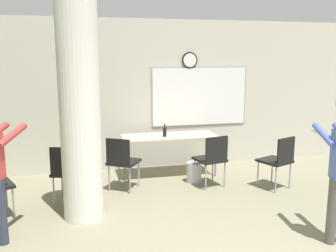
{
  "coord_description": "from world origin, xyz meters",
  "views": [
    {
      "loc": [
        -1.35,
        -1.91,
        2.11
      ],
      "look_at": [
        -0.22,
        2.81,
        1.21
      ],
      "focal_mm": 40.0,
      "sensor_mm": 36.0,
      "label": 1
    }
  ],
  "objects_px": {
    "folding_table": "(170,138)",
    "chair_table_right": "(212,157)",
    "chair_near_pillar": "(68,169)",
    "bottle_on_table": "(165,132)",
    "chair_table_left": "(122,159)",
    "chair_mid_room": "(278,158)"
  },
  "relations": [
    {
      "from": "folding_table",
      "to": "chair_near_pillar",
      "type": "relative_size",
      "value": 1.94
    },
    {
      "from": "folding_table",
      "to": "chair_table_right",
      "type": "distance_m",
      "value": 0.96
    },
    {
      "from": "bottle_on_table",
      "to": "chair_mid_room",
      "type": "xyz_separation_m",
      "value": [
        1.63,
        -1.05,
        -0.31
      ]
    },
    {
      "from": "chair_near_pillar",
      "to": "chair_mid_room",
      "type": "relative_size",
      "value": 1.0
    },
    {
      "from": "chair_table_left",
      "to": "folding_table",
      "type": "bearing_deg",
      "value": 32.77
    },
    {
      "from": "folding_table",
      "to": "chair_near_pillar",
      "type": "height_order",
      "value": "chair_near_pillar"
    },
    {
      "from": "bottle_on_table",
      "to": "chair_near_pillar",
      "type": "distance_m",
      "value": 1.89
    },
    {
      "from": "chair_table_right",
      "to": "chair_table_left",
      "type": "height_order",
      "value": "same"
    },
    {
      "from": "folding_table",
      "to": "chair_table_left",
      "type": "distance_m",
      "value": 1.11
    },
    {
      "from": "folding_table",
      "to": "bottle_on_table",
      "type": "distance_m",
      "value": 0.19
    },
    {
      "from": "bottle_on_table",
      "to": "chair_table_right",
      "type": "relative_size",
      "value": 0.26
    },
    {
      "from": "folding_table",
      "to": "chair_table_right",
      "type": "xyz_separation_m",
      "value": [
        0.52,
        -0.78,
        -0.17
      ]
    },
    {
      "from": "chair_table_right",
      "to": "chair_near_pillar",
      "type": "distance_m",
      "value": 2.28
    },
    {
      "from": "chair_near_pillar",
      "to": "folding_table",
      "type": "bearing_deg",
      "value": 28.53
    },
    {
      "from": "chair_table_left",
      "to": "chair_near_pillar",
      "type": "bearing_deg",
      "value": -156.65
    },
    {
      "from": "folding_table",
      "to": "chair_near_pillar",
      "type": "distance_m",
      "value": 2.0
    },
    {
      "from": "folding_table",
      "to": "bottle_on_table",
      "type": "xyz_separation_m",
      "value": [
        -0.11,
        -0.07,
        0.14
      ]
    },
    {
      "from": "bottle_on_table",
      "to": "chair_near_pillar",
      "type": "height_order",
      "value": "bottle_on_table"
    },
    {
      "from": "chair_table_left",
      "to": "chair_table_right",
      "type": "bearing_deg",
      "value": -7.39
    },
    {
      "from": "chair_near_pillar",
      "to": "chair_table_left",
      "type": "xyz_separation_m",
      "value": [
        0.83,
        0.36,
        0.0
      ]
    },
    {
      "from": "folding_table",
      "to": "chair_table_left",
      "type": "xyz_separation_m",
      "value": [
        -0.93,
        -0.6,
        -0.17
      ]
    },
    {
      "from": "chair_table_right",
      "to": "chair_mid_room",
      "type": "relative_size",
      "value": 1.0
    }
  ]
}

